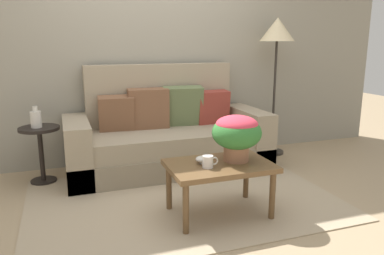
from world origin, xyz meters
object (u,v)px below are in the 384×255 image
side_table (40,144)px  snack_bowl (202,159)px  couch (167,138)px  coffee_table (219,170)px  table_vase (36,119)px  coffee_mug (208,162)px  floor_lamp (277,38)px  potted_plant (237,132)px

side_table → snack_bowl: bearing=-44.0°
couch → coffee_table: bearing=-86.7°
coffee_table → table_vase: size_ratio=3.93×
side_table → coffee_mug: (1.26, -1.32, 0.09)m
side_table → table_vase: bearing=-153.0°
floor_lamp → coffee_mug: (-1.46, -1.45, -0.95)m
couch → floor_lamp: floor_lamp is taller
snack_bowl → potted_plant: bearing=-5.4°
coffee_mug → table_vase: (-1.28, 1.31, 0.17)m
potted_plant → coffee_table: bearing=-172.3°
coffee_table → snack_bowl: size_ratio=7.45×
floor_lamp → coffee_mug: 2.26m
couch → floor_lamp: (1.41, 0.11, 1.09)m
coffee_table → table_vase: (-1.40, 1.25, 0.28)m
coffee_table → side_table: (-1.38, 1.26, 0.01)m
couch → table_vase: couch is taller
side_table → table_vase: table_vase is taller
potted_plant → coffee_mug: potted_plant is taller
potted_plant → table_vase: 1.98m
floor_lamp → snack_bowl: 2.20m
snack_bowl → table_vase: 1.76m
coffee_table → snack_bowl: snack_bowl is taller
floor_lamp → coffee_table: bearing=-134.0°
potted_plant → snack_bowl: (-0.28, 0.03, -0.20)m
table_vase → snack_bowl: bearing=-43.3°
snack_bowl → table_vase: size_ratio=0.53×
side_table → snack_bowl: side_table is taller
snack_bowl → table_vase: table_vase is taller
side_table → potted_plant: potted_plant is taller
coffee_table → floor_lamp: 2.19m
table_vase → coffee_mug: bearing=-45.7°
side_table → couch: bearing=0.7°
floor_lamp → potted_plant: bearing=-130.9°
coffee_table → side_table: 1.87m
side_table → coffee_table: bearing=-42.3°
side_table → potted_plant: size_ratio=1.42×
coffee_table → table_vase: 1.90m
coffee_table → snack_bowl: bearing=159.7°
coffee_table → coffee_mug: (-0.12, -0.06, 0.10)m
floor_lamp → table_vase: (-2.74, -0.13, -0.78)m
couch → coffee_table: (0.07, -1.28, 0.03)m
couch → potted_plant: (0.23, -1.25, 0.33)m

